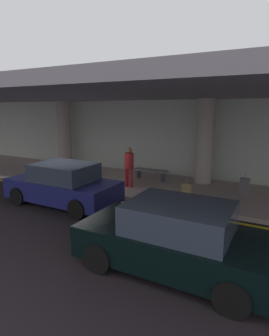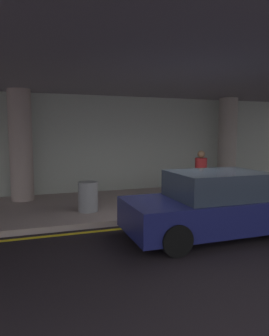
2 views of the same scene
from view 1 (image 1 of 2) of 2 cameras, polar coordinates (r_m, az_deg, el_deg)
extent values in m
plane|color=black|center=(11.11, -13.53, -6.21)|extent=(60.00, 60.00, 0.00)
cube|color=#A6938D|center=(13.44, -4.71, -2.41)|extent=(26.00, 4.20, 0.15)
cube|color=yellow|center=(11.64, -11.07, -5.24)|extent=(26.00, 0.14, 0.01)
cylinder|color=#A6928A|center=(16.61, -13.96, 6.68)|extent=(0.74, 0.74, 3.65)
cylinder|color=#A4988E|center=(12.69, 13.95, 5.15)|extent=(0.74, 0.74, 3.65)
cube|color=gray|center=(12.62, -6.30, 14.38)|extent=(28.00, 13.20, 0.30)
cube|color=#B2B9AE|center=(15.03, -0.10, 6.22)|extent=(26.00, 0.30, 3.80)
cube|color=navy|center=(10.51, -14.23, -4.16)|extent=(4.10, 1.80, 0.70)
cube|color=#2D3847|center=(10.29, -14.00, -0.76)|extent=(2.10, 1.60, 0.60)
cylinder|color=black|center=(10.40, -5.45, -5.33)|extent=(0.64, 0.22, 0.64)
cylinder|color=black|center=(9.12, -11.48, -8.05)|extent=(0.64, 0.22, 0.64)
cylinder|color=black|center=(12.07, -16.18, -3.32)|extent=(0.64, 0.22, 0.64)
cylinder|color=black|center=(10.98, -22.41, -5.27)|extent=(0.64, 0.22, 0.64)
cube|color=black|center=(6.27, 7.93, -15.20)|extent=(4.10, 1.80, 0.70)
cube|color=#2D3847|center=(5.97, 9.02, -9.82)|extent=(2.10, 1.60, 0.60)
cylinder|color=black|center=(6.86, 21.57, -15.64)|extent=(0.64, 0.22, 0.64)
cylinder|color=black|center=(5.40, 19.04, -23.55)|extent=(0.64, 0.22, 0.64)
cylinder|color=black|center=(7.57, 0.43, -12.06)|extent=(0.64, 0.22, 0.64)
cylinder|color=black|center=(6.28, -7.26, -17.52)|extent=(0.64, 0.22, 0.64)
cylinder|color=maroon|center=(11.91, -1.55, -1.85)|extent=(0.16, 0.16, 0.82)
cylinder|color=#A3232D|center=(11.80, -0.62, -1.97)|extent=(0.16, 0.16, 0.82)
cylinder|color=#A52021|center=(11.70, -1.10, 1.51)|extent=(0.38, 0.38, 0.62)
sphere|color=#8C6647|center=(11.63, -1.11, 3.59)|extent=(0.24, 0.24, 0.24)
cube|color=olive|center=(10.41, 10.52, -4.67)|extent=(0.36, 0.22, 0.62)
cylinder|color=slate|center=(10.29, 10.61, -2.26)|extent=(0.02, 0.02, 0.28)
cube|color=#5E565D|center=(11.69, 21.32, -3.45)|extent=(0.36, 0.22, 0.62)
cylinder|color=slate|center=(11.59, 21.48, -1.31)|extent=(0.02, 0.02, 0.28)
cube|color=slate|center=(13.04, 3.18, -0.47)|extent=(1.60, 0.50, 0.06)
cube|color=#4C4C51|center=(13.36, 0.76, -1.21)|extent=(0.10, 0.40, 0.42)
cube|color=#4C4C51|center=(12.84, 5.66, -1.80)|extent=(0.10, 0.40, 0.42)
cylinder|color=gray|center=(13.98, -14.32, -0.09)|extent=(0.56, 0.56, 0.85)
camera|label=2|loc=(11.06, -54.68, 1.59)|focal=33.40mm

